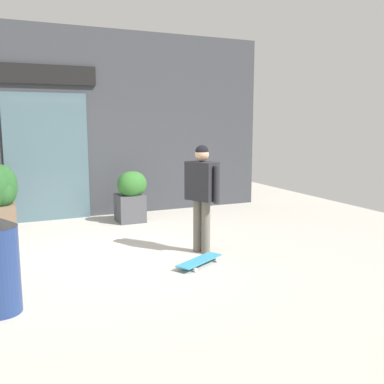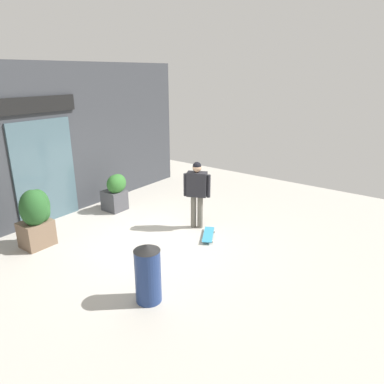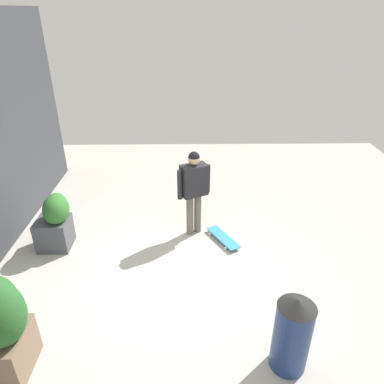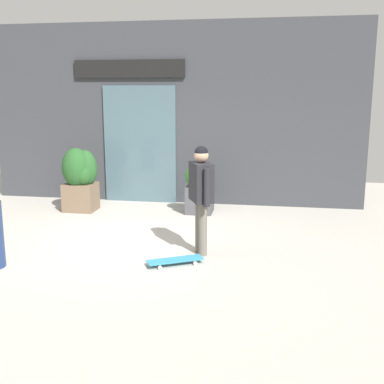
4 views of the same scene
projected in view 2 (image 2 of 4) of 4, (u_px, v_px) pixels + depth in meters
ground_plane at (153, 240)px, 7.85m from camera, size 12.00×12.00×0.00m
building_facade at (62, 141)px, 8.90m from camera, size 8.07×0.31×3.80m
skateboarder at (197, 188)px, 8.20m from camera, size 0.43×0.58×1.62m
skateboard at (208, 235)px, 7.98m from camera, size 0.80×0.58×0.08m
planter_box_left at (116, 191)px, 9.38m from camera, size 0.58×0.60×1.01m
planter_box_right at (36, 215)px, 7.40m from camera, size 0.68×0.62×1.29m
trash_bin at (148, 273)px, 5.64m from camera, size 0.43×0.43×1.02m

